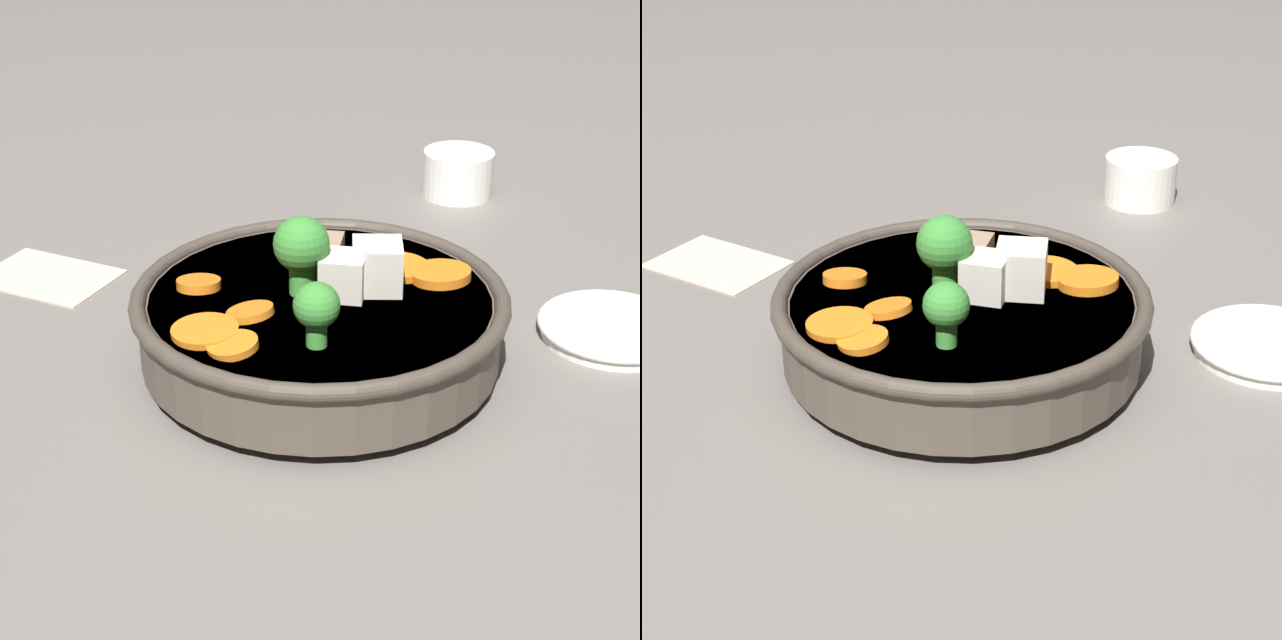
# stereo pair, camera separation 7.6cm
# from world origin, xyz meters

# --- Properties ---
(ground_plane) EXTENTS (3.00, 3.00, 0.00)m
(ground_plane) POSITION_xyz_m (0.00, 0.00, 0.00)
(ground_plane) COLOR slate
(stirfry_bowl) EXTENTS (0.27, 0.27, 0.11)m
(stirfry_bowl) POSITION_xyz_m (0.00, 0.00, 0.04)
(stirfry_bowl) COLOR #51473D
(stirfry_bowl) RESTS_ON ground_plane
(side_saucer) EXTENTS (0.11, 0.11, 0.01)m
(side_saucer) POSITION_xyz_m (0.12, 0.19, 0.01)
(side_saucer) COLOR white
(side_saucer) RESTS_ON ground_plane
(tea_cup) EXTENTS (0.07, 0.07, 0.05)m
(tea_cup) POSITION_xyz_m (-0.15, 0.33, 0.02)
(tea_cup) COLOR white
(tea_cup) RESTS_ON ground_plane
(napkin) EXTENTS (0.13, 0.11, 0.00)m
(napkin) POSITION_xyz_m (-0.27, -0.07, 0.00)
(napkin) COLOR beige
(napkin) RESTS_ON ground_plane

